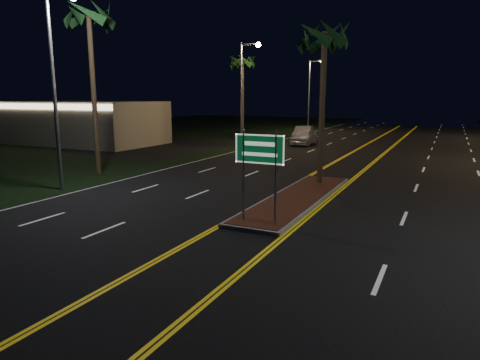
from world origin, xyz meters
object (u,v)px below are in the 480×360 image
Objects in this scene: highway_sign at (260,158)px; streetlight_left_far at (312,87)px; commercial_building at (83,122)px; palm_median at (325,36)px; palm_left_far at (243,62)px; streetlight_left_near at (58,70)px; streetlight_left_mid at (245,82)px; car_far at (303,132)px; median_island at (297,198)px; car_near at (304,136)px; palm_left_near at (89,18)px.

streetlight_left_far reaches higher than highway_sign.
palm_median is (26.00, -9.49, 5.27)m from commercial_building.
palm_median is at bearing -53.82° from palm_left_far.
palm_left_far is at bearing 95.21° from streetlight_left_near.
car_far is at bearing 68.06° from streetlight_left_mid.
streetlight_left_mid is at bearing -121.17° from car_far.
highway_sign is 28.77m from palm_left_far.
palm_left_far is (13.20, 8.01, 5.74)m from commercial_building.
palm_median reaches higher than commercial_building.
median_island is 38.89m from streetlight_left_far.
car_far is (-7.60, 28.67, -1.53)m from highway_sign.
streetlight_left_mid and streetlight_left_far have the same top height.
streetlight_left_far is 17.10m from car_near.
palm_left_far is (-12.80, 21.00, 7.66)m from median_island.
car_near is at bearing 22.58° from commercial_building.
palm_left_near reaches higher than commercial_building.
palm_left_far reaches higher than commercial_building.
highway_sign is 26.18m from car_near.
streetlight_left_far reaches higher than palm_median.
palm_left_near is 1.86× the size of car_far.
median_island is 0.68× the size of commercial_building.
palm_left_near is at bearing -168.69° from palm_median.
highway_sign is 9.11m from palm_median.
streetlight_left_far is at bearing 87.00° from palm_left_near.
streetlight_left_mid is (-10.61, 21.20, 3.25)m from highway_sign.
car_near is (-6.44, 21.12, 0.77)m from median_island.
car_near is (4.17, 24.12, -4.80)m from streetlight_left_near.
streetlight_left_far is (-10.61, 37.00, 5.57)m from median_island.
palm_left_near is 22.43m from car_near.
streetlight_left_mid is (0.00, 20.00, 0.00)m from streetlight_left_near.
commercial_building is 21.21m from car_near.
palm_median is 0.94× the size of palm_left_far.
median_island is 1.14× the size of streetlight_left_mid.
median_island is at bearing -81.97° from car_far.
streetlight_left_near is 24.19m from palm_left_far.
highway_sign is 42.67m from streetlight_left_far.
streetlight_left_near is 1.00× the size of streetlight_left_mid.
highway_sign reaches higher than car_far.
streetlight_left_far is 13.74m from car_far.
commercial_building is at bearing -165.39° from streetlight_left_mid.
median_island is at bearing 15.78° from streetlight_left_near.
streetlight_left_near is at bearing -148.51° from palm_median.
palm_median is at bearing -72.51° from car_near.
highway_sign is 0.61× the size of car_far.
streetlight_left_near is 24.95m from car_near.
streetlight_left_mid is at bearing -61.33° from palm_left_far.
commercial_building reaches higher than car_near.
streetlight_left_far is 35.18m from palm_median.
palm_median is 1.58× the size of car_far.
palm_left_far is at bearing 116.92° from highway_sign.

